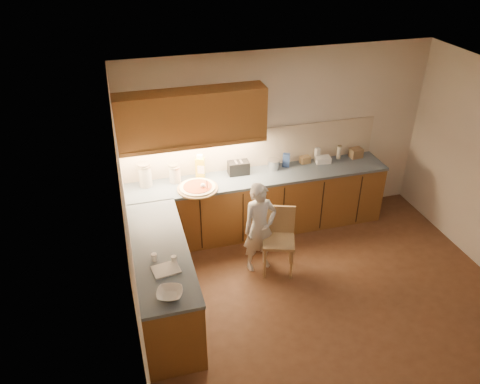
# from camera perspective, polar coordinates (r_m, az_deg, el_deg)

# --- Properties ---
(room) EXTENTS (4.54, 4.50, 2.62)m
(room) POSITION_cam_1_polar(r_m,az_deg,el_deg) (5.04, 12.54, 1.09)
(room) COLOR #53301C
(room) RESTS_ON ground
(l_counter) EXTENTS (3.77, 2.62, 0.92)m
(l_counter) POSITION_cam_1_polar(r_m,az_deg,el_deg) (6.38, -1.18, -4.10)
(l_counter) COLOR brown
(l_counter) RESTS_ON ground
(backsplash) EXTENTS (3.75, 0.02, 0.58)m
(backsplash) POSITION_cam_1_polar(r_m,az_deg,el_deg) (6.74, 1.69, 5.35)
(backsplash) COLOR beige
(backsplash) RESTS_ON l_counter
(upper_cabinets) EXTENTS (1.95, 0.36, 0.73)m
(upper_cabinets) POSITION_cam_1_polar(r_m,az_deg,el_deg) (6.15, -5.91, 9.08)
(upper_cabinets) COLOR brown
(upper_cabinets) RESTS_ON ground
(pizza_on_board) EXTENTS (0.55, 0.55, 0.22)m
(pizza_on_board) POSITION_cam_1_polar(r_m,az_deg,el_deg) (6.30, -5.16, 0.52)
(pizza_on_board) COLOR tan
(pizza_on_board) RESTS_ON l_counter
(child) EXTENTS (0.50, 0.37, 1.26)m
(child) POSITION_cam_1_polar(r_m,az_deg,el_deg) (6.04, 2.42, -4.37)
(child) COLOR silver
(child) RESTS_ON ground
(wooden_chair) EXTENTS (0.51, 0.51, 0.89)m
(wooden_chair) POSITION_cam_1_polar(r_m,az_deg,el_deg) (6.12, 4.77, -5.23)
(wooden_chair) COLOR tan
(wooden_chair) RESTS_ON ground
(mixing_bowl) EXTENTS (0.31, 0.31, 0.06)m
(mixing_bowl) POSITION_cam_1_polar(r_m,az_deg,el_deg) (4.68, -8.57, -12.17)
(mixing_bowl) COLOR white
(mixing_bowl) RESTS_ON l_counter
(canister_a) EXTENTS (0.17, 0.17, 0.34)m
(canister_a) POSITION_cam_1_polar(r_m,az_deg,el_deg) (6.41, -11.55, 2.08)
(canister_a) COLOR beige
(canister_a) RESTS_ON l_counter
(canister_b) EXTENTS (0.18, 0.18, 0.31)m
(canister_b) POSITION_cam_1_polar(r_m,az_deg,el_deg) (6.42, -11.46, 1.96)
(canister_b) COLOR beige
(canister_b) RESTS_ON l_counter
(canister_c) EXTENTS (0.14, 0.14, 0.27)m
(canister_c) POSITION_cam_1_polar(r_m,az_deg,el_deg) (6.47, -8.06, 2.34)
(canister_c) COLOR beige
(canister_c) RESTS_ON l_counter
(canister_d) EXTENTS (0.15, 0.15, 0.24)m
(canister_d) POSITION_cam_1_polar(r_m,az_deg,el_deg) (6.46, -7.88, 2.15)
(canister_d) COLOR beige
(canister_d) RESTS_ON l_counter
(oil_jug) EXTENTS (0.14, 0.13, 0.36)m
(oil_jug) POSITION_cam_1_polar(r_m,az_deg,el_deg) (6.51, -4.88, 3.01)
(oil_jug) COLOR gold
(oil_jug) RESTS_ON l_counter
(toaster) EXTENTS (0.30, 0.18, 0.19)m
(toaster) POSITION_cam_1_polar(r_m,az_deg,el_deg) (6.62, -0.18, 2.97)
(toaster) COLOR black
(toaster) RESTS_ON l_counter
(steel_pot) EXTENTS (0.19, 0.19, 0.14)m
(steel_pot) POSITION_cam_1_polar(r_m,az_deg,el_deg) (6.79, 4.11, 3.40)
(steel_pot) COLOR silver
(steel_pot) RESTS_ON l_counter
(blue_box) EXTENTS (0.12, 0.11, 0.20)m
(blue_box) POSITION_cam_1_polar(r_m,az_deg,el_deg) (6.86, 5.65, 3.89)
(blue_box) COLOR #314E93
(blue_box) RESTS_ON l_counter
(card_box_a) EXTENTS (0.16, 0.12, 0.10)m
(card_box_a) POSITION_cam_1_polar(r_m,az_deg,el_deg) (7.01, 7.94, 3.93)
(card_box_a) COLOR #A48558
(card_box_a) RESTS_ON l_counter
(white_bottle) EXTENTS (0.07, 0.07, 0.20)m
(white_bottle) POSITION_cam_1_polar(r_m,az_deg,el_deg) (7.09, 9.39, 4.56)
(white_bottle) COLOR silver
(white_bottle) RESTS_ON l_counter
(flat_pack) EXTENTS (0.24, 0.18, 0.09)m
(flat_pack) POSITION_cam_1_polar(r_m,az_deg,el_deg) (7.07, 10.06, 3.92)
(flat_pack) COLOR silver
(flat_pack) RESTS_ON l_counter
(tall_jar) EXTENTS (0.07, 0.07, 0.21)m
(tall_jar) POSITION_cam_1_polar(r_m,az_deg,el_deg) (7.20, 11.96, 4.78)
(tall_jar) COLOR silver
(tall_jar) RESTS_ON l_counter
(card_box_b) EXTENTS (0.20, 0.16, 0.14)m
(card_box_b) POSITION_cam_1_polar(r_m,az_deg,el_deg) (7.32, 13.95, 4.65)
(card_box_b) COLOR #967550
(card_box_b) RESTS_ON l_counter
(dough_cloth) EXTENTS (0.31, 0.26, 0.02)m
(dough_cloth) POSITION_cam_1_polar(r_m,az_deg,el_deg) (4.99, -9.00, -9.32)
(dough_cloth) COLOR silver
(dough_cloth) RESTS_ON l_counter
(spice_jar_a) EXTENTS (0.07, 0.07, 0.08)m
(spice_jar_a) POSITION_cam_1_polar(r_m,az_deg,el_deg) (5.12, -10.42, -7.81)
(spice_jar_a) COLOR white
(spice_jar_a) RESTS_ON l_counter
(spice_jar_b) EXTENTS (0.07, 0.07, 0.08)m
(spice_jar_b) POSITION_cam_1_polar(r_m,az_deg,el_deg) (5.06, -8.06, -8.12)
(spice_jar_b) COLOR white
(spice_jar_b) RESTS_ON l_counter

